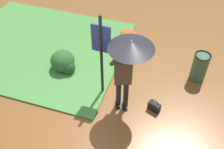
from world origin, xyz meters
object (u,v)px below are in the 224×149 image
at_px(person_with_umbrella, 127,59).
at_px(trash_bin, 200,67).
at_px(info_sign_post, 101,48).
at_px(handbag, 154,106).

distance_m(person_with_umbrella, trash_bin, 2.45).
distance_m(info_sign_post, handbag, 1.91).
bearing_deg(person_with_umbrella, info_sign_post, 157.92).
xyz_separation_m(info_sign_post, handbag, (1.37, -0.18, -1.32)).
relative_size(person_with_umbrella, info_sign_post, 0.89).
xyz_separation_m(info_sign_post, trash_bin, (2.25, 1.22, -1.03)).
bearing_deg(handbag, trash_bin, 58.05).
bearing_deg(info_sign_post, trash_bin, 28.58).
bearing_deg(person_with_umbrella, trash_bin, 43.53).
bearing_deg(handbag, person_with_umbrella, -172.56).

